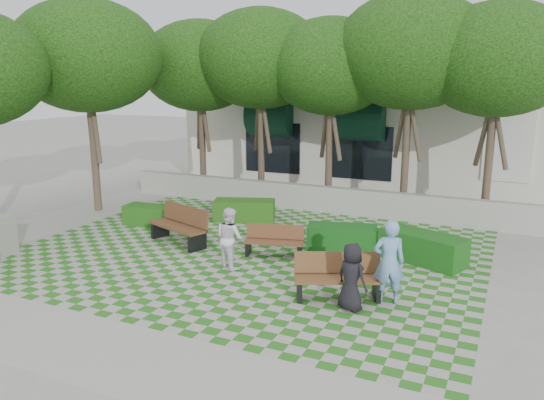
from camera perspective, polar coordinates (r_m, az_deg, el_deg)
The scene contains 17 objects.
ground at distance 13.44m, azimuth -4.66°, elevation -6.92°, with size 90.00×90.00×0.00m, color gray.
lawn at distance 14.27m, azimuth -2.68°, elevation -5.68°, with size 12.00×12.00×0.00m, color #2B721E.
sidewalk_south at distance 9.97m, azimuth -18.53°, elevation -14.87°, with size 16.00×2.00×0.01m, color #9E9B93.
sidewalk_west at distance 18.60m, azimuth -22.77°, elevation -2.29°, with size 2.00×12.00×0.01m, color #9E9B93.
retaining_wall at distance 18.74m, azimuth 4.67°, elevation 0.20°, with size 15.00×0.36×0.90m, color #9E9B93.
bench_east at distance 11.37m, azimuth 7.10°, elevation -8.23°, with size 1.92×1.31×0.96m.
bench_mid at distance 13.95m, azimuth 0.24°, elevation -4.45°, with size 1.62×0.89×0.81m.
bench_west at distance 15.16m, azimuth -9.88°, elevation -2.76°, with size 2.12×1.31×1.06m.
hedge_east at distance 14.00m, azimuth 15.86°, elevation -4.95°, with size 2.14×0.86×0.75m, color #134913.
hedge_midright at distance 14.62m, azimuth 7.55°, elevation -4.00°, with size 1.87×0.75×0.66m, color #134717.
hedge_midleft at distance 17.42m, azimuth -2.99°, elevation -1.11°, with size 1.96×0.78×0.69m, color #215115.
hedge_west at distance 17.24m, azimuth -12.72°, elevation -1.65°, with size 1.81×0.72×0.63m, color #1D5015.
person_blue at distance 11.15m, azimuth 12.46°, elevation -6.55°, with size 0.65×0.43×1.78m, color #74A1D4.
person_dark at distance 10.77m, azimuth 8.55°, elevation -8.19°, with size 0.68×0.44×1.39m, color black.
person_white at distance 13.00m, azimuth -4.58°, elevation -4.08°, with size 0.74×0.57×1.52m, color white.
tree_row at distance 18.81m, azimuth -0.84°, elevation 14.79°, with size 17.70×13.40×7.41m.
building at distance 25.70m, azimuth 12.91°, elevation 8.00°, with size 18.00×8.92×5.15m.
Camera 1 is at (6.29, -10.98, 4.53)m, focal length 35.00 mm.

